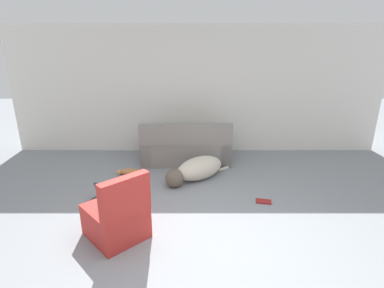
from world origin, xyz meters
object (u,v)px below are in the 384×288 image
at_px(couch, 185,147).
at_px(laptop_open, 100,196).
at_px(side_chair, 116,217).
at_px(cat, 128,172).
at_px(book_red, 263,201).
at_px(dog, 195,169).

xyz_separation_m(couch, laptop_open, (-1.24, -1.62, -0.20)).
height_order(couch, laptop_open, couch).
bearing_deg(side_chair, couch, -150.40).
bearing_deg(cat, laptop_open, 78.81).
distance_m(couch, laptop_open, 2.06).
bearing_deg(laptop_open, book_red, 25.61).
relative_size(dog, book_red, 4.87).
bearing_deg(book_red, side_chair, -156.73).
height_order(couch, book_red, couch).
bearing_deg(side_chair, cat, -125.79).
xyz_separation_m(cat, side_chair, (0.24, -1.83, 0.22)).
relative_size(dog, side_chair, 1.34).
bearing_deg(couch, laptop_open, 52.06).
bearing_deg(dog, couch, -115.03).
distance_m(book_red, side_chair, 2.16).
height_order(book_red, side_chair, side_chair).
bearing_deg(dog, side_chair, 21.79).
height_order(couch, cat, couch).
bearing_deg(book_red, laptop_open, 179.07).
bearing_deg(side_chair, dog, -163.82).
distance_m(dog, side_chair, 1.91).
xyz_separation_m(laptop_open, side_chair, (0.47, -0.89, 0.20)).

